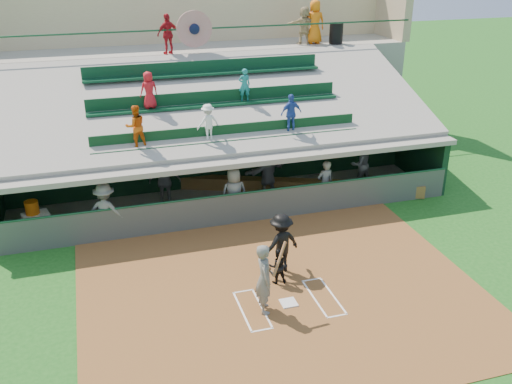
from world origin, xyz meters
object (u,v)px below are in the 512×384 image
object	(u,v)px
home_plate	(289,303)
white_table	(37,224)
batter_at_plate	(265,278)
trash_bin	(336,33)
catcher	(277,266)
water_cooler	(32,207)

from	to	relation	value
home_plate	white_table	xyz separation A→B (m)	(-6.65, 6.09, 0.37)
home_plate	batter_at_plate	xyz separation A→B (m)	(-0.71, -0.09, 0.97)
home_plate	white_table	size ratio (longest dim) A/B	0.52
home_plate	trash_bin	xyz separation A→B (m)	(6.64, 12.49, 5.03)
catcher	home_plate	bearing A→B (deg)	93.61
home_plate	water_cooler	world-z (taller)	water_cooler
catcher	water_cooler	size ratio (longest dim) A/B	2.43
catcher	white_table	distance (m)	8.36
batter_at_plate	home_plate	bearing A→B (deg)	7.28
catcher	white_table	bearing A→B (deg)	-31.22
home_plate	water_cooler	distance (m)	9.17
home_plate	catcher	xyz separation A→B (m)	(0.04, 1.07, 0.52)
home_plate	batter_at_plate	world-z (taller)	batter_at_plate
white_table	water_cooler	bearing A→B (deg)	127.88
batter_at_plate	white_table	bearing A→B (deg)	133.82
home_plate	trash_bin	bearing A→B (deg)	61.98
home_plate	white_table	distance (m)	9.03
home_plate	trash_bin	distance (m)	15.01
white_table	trash_bin	distance (m)	15.47
white_table	trash_bin	size ratio (longest dim) A/B	0.90
batter_at_plate	water_cooler	xyz separation A→B (m)	(-6.01, 6.25, -0.01)
batter_at_plate	trash_bin	xyz separation A→B (m)	(7.36, 12.58, 4.06)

